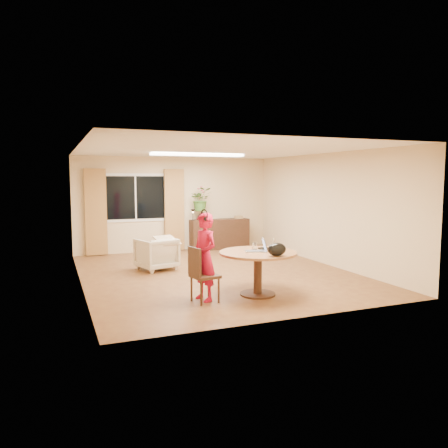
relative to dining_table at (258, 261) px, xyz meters
name	(u,v)px	position (x,y,z in m)	size (l,w,h in m)	color
floor	(216,273)	(-0.05, 1.89, -0.60)	(6.50, 6.50, 0.00)	brown
ceiling	(216,150)	(-0.05, 1.89, 2.00)	(6.50, 6.50, 0.00)	white
wall_back	(175,204)	(-0.05, 5.14, 0.70)	(5.50, 5.50, 0.00)	beige
wall_left	(79,217)	(-2.80, 1.89, 0.70)	(6.50, 6.50, 0.00)	beige
wall_right	(326,209)	(2.70, 1.89, 0.70)	(6.50, 6.50, 0.00)	beige
window	(136,198)	(-1.15, 5.12, 0.90)	(1.70, 0.03, 1.30)	white
curtain_left	(96,212)	(-2.20, 5.05, 0.55)	(0.55, 0.08, 2.25)	brown
curtain_right	(174,210)	(-0.10, 5.05, 0.55)	(0.55, 0.08, 2.25)	brown
ceiling_panel	(198,155)	(-0.05, 3.09, 1.97)	(2.20, 0.35, 0.05)	white
dining_table	(258,261)	(0.00, 0.00, 0.00)	(1.34, 1.34, 0.76)	brown
dining_chair	(205,274)	(-1.00, -0.08, -0.14)	(0.44, 0.40, 0.92)	#311E10
child	(204,257)	(-0.96, 0.04, 0.13)	(0.35, 0.53, 1.46)	red
laptop	(255,245)	(-0.05, 0.02, 0.28)	(0.36, 0.24, 0.24)	#B7B7BC
tumbler	(255,246)	(0.06, 0.25, 0.22)	(0.08, 0.08, 0.12)	white
wine_glass	(274,243)	(0.40, 0.17, 0.26)	(0.07, 0.07, 0.19)	white
pot_lid	(264,248)	(0.23, 0.24, 0.18)	(0.21, 0.21, 0.03)	white
handbag	(277,249)	(0.10, -0.50, 0.27)	(0.33, 0.19, 0.22)	black
armchair	(156,254)	(-1.15, 2.74, -0.24)	(0.76, 0.78, 0.71)	beige
throw	(167,237)	(-0.92, 2.68, 0.13)	(0.45, 0.55, 0.03)	beige
sideboard	(220,234)	(1.19, 4.90, -0.17)	(1.71, 0.42, 0.85)	#311E10
vase	(202,215)	(0.66, 4.90, 0.38)	(0.24, 0.24, 0.25)	black
bouquet	(201,199)	(0.63, 4.90, 0.83)	(0.59, 0.51, 0.66)	#2E6827
book_stack	(239,217)	(1.79, 4.90, 0.30)	(0.22, 0.16, 0.09)	#92724A
desk_lamp	(193,215)	(0.38, 4.85, 0.42)	(0.14, 0.14, 0.33)	black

